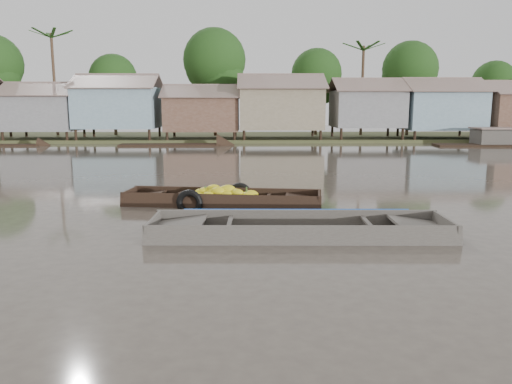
{
  "coord_description": "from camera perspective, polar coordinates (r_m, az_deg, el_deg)",
  "views": [
    {
      "loc": [
        -0.29,
        -11.28,
        2.99
      ],
      "look_at": [
        -0.04,
        1.12,
        0.8
      ],
      "focal_mm": 35.0,
      "sensor_mm": 36.0,
      "label": 1
    }
  ],
  "objects": [
    {
      "name": "banana_boat",
      "position": [
        15.07,
        -4.19,
        -0.77
      ],
      "size": [
        6.04,
        2.2,
        0.83
      ],
      "rotation": [
        0.0,
        0.0,
        -0.14
      ],
      "color": "black",
      "rests_on": "ground"
    },
    {
      "name": "viewer_boat",
      "position": [
        11.63,
        5.03,
        -4.68
      ],
      "size": [
        6.92,
        1.96,
        0.55
      ],
      "rotation": [
        0.0,
        0.0,
        -0.02
      ],
      "color": "#443E39",
      "rests_on": "ground"
    },
    {
      "name": "riverbank",
      "position": [
        43.27,
        3.32,
        10.12
      ],
      "size": [
        120.0,
        12.47,
        10.22
      ],
      "color": "#384723",
      "rests_on": "ground"
    },
    {
      "name": "distant_boats",
      "position": [
        37.67,
        19.91,
        5.2
      ],
      "size": [
        48.1,
        13.2,
        1.38
      ],
      "color": "black",
      "rests_on": "ground"
    },
    {
      "name": "ground",
      "position": [
        11.67,
        0.32,
        -4.83
      ],
      "size": [
        120.0,
        120.0,
        0.0
      ],
      "primitive_type": "plane",
      "color": "#473E36",
      "rests_on": "ground"
    }
  ]
}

